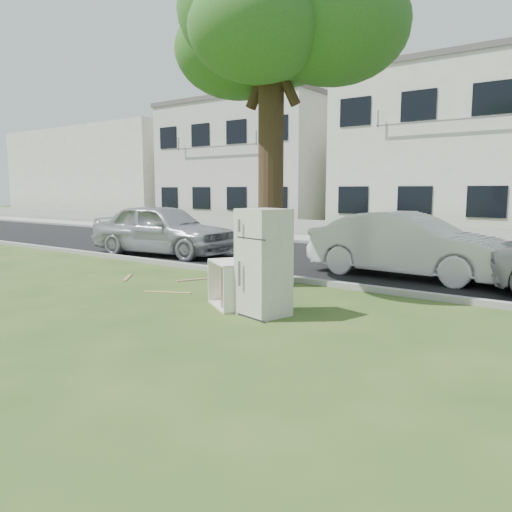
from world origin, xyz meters
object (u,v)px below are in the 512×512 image
Objects in this scene: fridge at (263,263)px; car_center at (408,245)px; cabinet at (233,284)px; car_left at (163,229)px.

car_center is (0.61, 4.96, -0.11)m from fridge.
cabinet is at bearing 165.99° from car_center.
car_left is (-6.22, 4.13, 0.41)m from cabinet.
fridge reaches higher than cabinet.
cabinet is 0.22× the size of car_center.
car_center is (1.40, 4.79, 0.36)m from cabinet.
car_left is (-7.62, -0.66, 0.05)m from car_center.
car_left is at bearing 179.78° from cabinet.
car_left reaches higher than car_center.
fridge is 5.00m from car_center.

